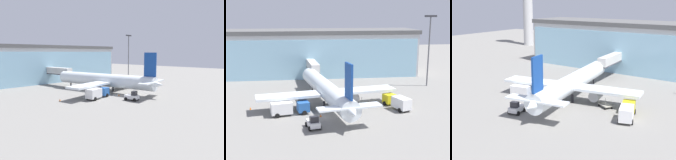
% 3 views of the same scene
% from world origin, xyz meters
% --- Properties ---
extents(ground, '(240.00, 240.00, 0.00)m').
position_xyz_m(ground, '(0.00, 0.00, 0.00)').
color(ground, gray).
extents(terminal_building, '(64.98, 17.56, 13.98)m').
position_xyz_m(terminal_building, '(-0.00, 40.71, 6.99)').
color(terminal_building, '#B7B7B7').
rests_on(terminal_building, ground).
extents(jet_bridge, '(3.16, 13.90, 6.11)m').
position_xyz_m(jet_bridge, '(-0.89, 28.55, 4.73)').
color(jet_bridge, beige).
rests_on(jet_bridge, ground).
extents(apron_light_mast, '(3.20, 0.40, 18.56)m').
position_xyz_m(apron_light_mast, '(29.13, 20.47, 11.02)').
color(apron_light_mast, '#59595E').
rests_on(apron_light_mast, ground).
extents(airplane, '(29.42, 35.37, 11.29)m').
position_xyz_m(airplane, '(0.65, 6.42, 3.38)').
color(airplane, white).
rests_on(airplane, ground).
extents(catering_truck, '(7.58, 3.59, 2.65)m').
position_xyz_m(catering_truck, '(-7.26, 1.51, 1.47)').
color(catering_truck, '#2659A5').
rests_on(catering_truck, ground).
extents(fuel_truck, '(4.26, 7.62, 2.65)m').
position_xyz_m(fuel_truck, '(14.71, 2.45, 1.47)').
color(fuel_truck, yellow).
rests_on(fuel_truck, ground).
extents(baggage_cart, '(3.22, 2.81, 1.50)m').
position_xyz_m(baggage_cart, '(8.87, 5.69, 0.50)').
color(baggage_cart, '#9E998C').
rests_on(baggage_cart, ground).
extents(pushback_tug, '(2.72, 3.50, 2.30)m').
position_xyz_m(pushback_tug, '(-3.09, -6.16, 0.97)').
color(pushback_tug, silver).
rests_on(pushback_tug, ground).
extents(safety_cone_nose, '(0.36, 0.36, 0.55)m').
position_xyz_m(safety_cone_nose, '(-1.29, -0.41, 0.28)').
color(safety_cone_nose, orange).
rests_on(safety_cone_nose, ground).
extents(safety_cone_wingtip, '(0.36, 0.36, 0.55)m').
position_xyz_m(safety_cone_wingtip, '(-15.02, 6.06, 0.28)').
color(safety_cone_wingtip, orange).
rests_on(safety_cone_wingtip, ground).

